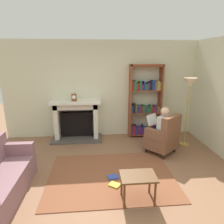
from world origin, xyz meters
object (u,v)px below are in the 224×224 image
mantel_clock (74,97)px  armchair_reading (164,137)px  seated_reader (160,128)px  fireplace (77,118)px  bookshelf (145,103)px  side_table (138,179)px  floor_lamp (190,89)px

mantel_clock → armchair_reading: bearing=-25.4°
armchair_reading → seated_reader: bearing=-90.0°
mantel_clock → fireplace: bearing=73.1°
bookshelf → seated_reader: bearing=-83.8°
seated_reader → fireplace: bearing=-66.8°
bookshelf → mantel_clock: bearing=-176.0°
mantel_clock → side_table: 3.00m
armchair_reading → floor_lamp: floor_lamp is taller
fireplace → seated_reader: 2.30m
mantel_clock → bookshelf: (1.97, 0.14, -0.22)m
seated_reader → side_table: bearing=22.1°
floor_lamp → fireplace: bearing=166.1°
seated_reader → side_table: size_ratio=2.04×
bookshelf → side_table: size_ratio=3.68×
bookshelf → side_table: 2.93m
mantel_clock → floor_lamp: size_ratio=0.11×
side_table → bookshelf: bearing=74.3°
floor_lamp → seated_reader: bearing=-157.5°
side_table → floor_lamp: size_ratio=0.32×
bookshelf → armchair_reading: 1.30m
bookshelf → fireplace: bearing=-178.9°
seated_reader → floor_lamp: bearing=162.4°
mantel_clock → armchair_reading: mantel_clock is taller
seated_reader → mantel_clock: bearing=-64.3°
mantel_clock → seated_reader: (2.08, -0.94, -0.58)m
seated_reader → bookshelf: bearing=-123.9°
seated_reader → side_table: 1.92m
side_table → seated_reader: bearing=62.2°
bookshelf → side_table: bookshelf is taller
fireplace → floor_lamp: size_ratio=0.79×
floor_lamp → side_table: bearing=-129.9°
side_table → floor_lamp: (1.69, 2.02, 1.11)m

